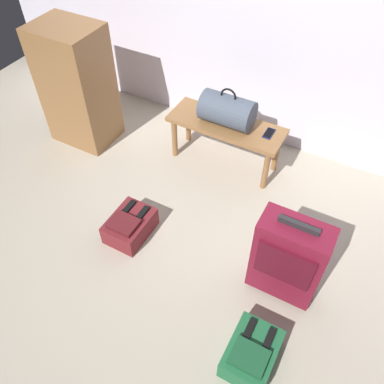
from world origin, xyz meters
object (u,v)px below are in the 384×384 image
at_px(cell_phone, 269,133).
at_px(suitcase_upright_burgundy, 288,259).
at_px(duffel_bag_slate, 227,110).
at_px(bench, 226,130).
at_px(side_cabinet, 77,86).
at_px(backpack_maroon, 130,226).
at_px(backpack_green, 252,353).

distance_m(cell_phone, suitcase_upright_burgundy, 1.17).
bearing_deg(duffel_bag_slate, cell_phone, 6.32).
bearing_deg(bench, side_cabinet, -168.02).
bearing_deg(backpack_maroon, cell_phone, 60.15).
height_order(bench, backpack_green, bench).
distance_m(suitcase_upright_burgundy, backpack_maroon, 1.22).
distance_m(suitcase_upright_burgundy, side_cabinet, 2.36).
distance_m(duffel_bag_slate, cell_phone, 0.39).
height_order(bench, side_cabinet, side_cabinet).
bearing_deg(duffel_bag_slate, backpack_green, -59.33).
xyz_separation_m(bench, backpack_green, (0.92, -1.55, -0.27)).
height_order(backpack_green, backpack_maroon, same).
xyz_separation_m(bench, duffel_bag_slate, (-0.00, 0.00, 0.20)).
relative_size(cell_phone, backpack_green, 0.38).
relative_size(bench, duffel_bag_slate, 2.27).
height_order(cell_phone, suitcase_upright_burgundy, suitcase_upright_burgundy).
relative_size(bench, suitcase_upright_burgundy, 1.36).
bearing_deg(side_cabinet, suitcase_upright_burgundy, -17.64).
height_order(bench, backpack_maroon, bench).
relative_size(suitcase_upright_burgundy, side_cabinet, 0.67).
bearing_deg(bench, backpack_maroon, -104.53).
bearing_deg(duffel_bag_slate, bench, -0.00).
bearing_deg(suitcase_upright_burgundy, cell_phone, 117.28).
bearing_deg(backpack_green, suitcase_upright_burgundy, 91.40).
height_order(bench, suitcase_upright_burgundy, suitcase_upright_burgundy).
xyz_separation_m(backpack_green, side_cabinet, (-2.26, 1.26, 0.46)).
bearing_deg(backpack_maroon, bench, 75.47).
bearing_deg(cell_phone, bench, -173.66).
distance_m(cell_phone, side_cabinet, 1.74).
bearing_deg(cell_phone, backpack_green, -70.91).
relative_size(bench, backpack_green, 2.63).
bearing_deg(duffel_bag_slate, backpack_maroon, -104.47).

